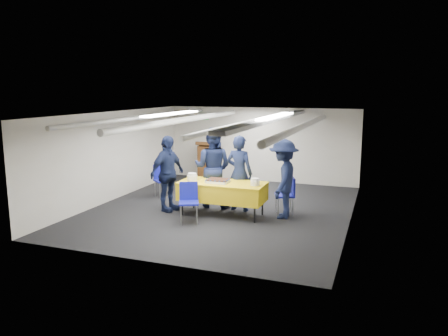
# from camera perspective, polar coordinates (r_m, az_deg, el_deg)

# --- Properties ---
(ground) EXTENTS (7.00, 7.00, 0.00)m
(ground) POSITION_cam_1_polar(r_m,az_deg,el_deg) (10.63, -0.27, -5.35)
(ground) COLOR black
(ground) RESTS_ON ground
(room_shell) EXTENTS (6.00, 7.00, 2.30)m
(room_shell) POSITION_cam_1_polar(r_m,az_deg,el_deg) (10.64, 0.96, 4.60)
(room_shell) COLOR beige
(room_shell) RESTS_ON ground
(serving_table) EXTENTS (1.97, 0.89, 0.77)m
(serving_table) POSITION_cam_1_polar(r_m,az_deg,el_deg) (9.99, -0.21, -3.06)
(serving_table) COLOR black
(serving_table) RESTS_ON ground
(sheet_cake) EXTENTS (0.50, 0.39, 0.09)m
(sheet_cake) POSITION_cam_1_polar(r_m,az_deg,el_deg) (9.90, -0.81, -1.69)
(sheet_cake) COLOR white
(sheet_cake) RESTS_ON serving_table
(plate_stack_left) EXTENTS (0.24, 0.24, 0.17)m
(plate_stack_left) POSITION_cam_1_polar(r_m,az_deg,el_deg) (10.15, -4.18, -1.19)
(plate_stack_left) COLOR white
(plate_stack_left) RESTS_ON serving_table
(plate_stack_right) EXTENTS (0.20, 0.20, 0.16)m
(plate_stack_right) POSITION_cam_1_polar(r_m,az_deg,el_deg) (9.64, 4.08, -1.84)
(plate_stack_right) COLOR white
(plate_stack_right) RESTS_ON serving_table
(podium) EXTENTS (0.62, 0.53, 1.25)m
(podium) POSITION_cam_1_polar(r_m,az_deg,el_deg) (13.84, -2.10, 0.93)
(podium) COLOR brown
(podium) RESTS_ON ground
(chair_near) EXTENTS (0.56, 0.56, 0.87)m
(chair_near) POSITION_cam_1_polar(r_m,az_deg,el_deg) (9.53, -4.63, -3.93)
(chair_near) COLOR gray
(chair_near) RESTS_ON ground
(chair_right) EXTENTS (0.54, 0.54, 0.87)m
(chair_right) POSITION_cam_1_polar(r_m,az_deg,el_deg) (10.17, 8.39, -3.10)
(chair_right) COLOR gray
(chair_right) RESTS_ON ground
(chair_left) EXTENTS (0.59, 0.59, 0.87)m
(chair_left) POSITION_cam_1_polar(r_m,az_deg,el_deg) (11.85, -8.11, -1.17)
(chair_left) COLOR gray
(chair_left) RESTS_ON ground
(sailor_a) EXTENTS (0.71, 0.52, 1.80)m
(sailor_a) POSITION_cam_1_polar(r_m,az_deg,el_deg) (10.34, 2.01, -0.67)
(sailor_a) COLOR black
(sailor_a) RESTS_ON ground
(sailor_b) EXTENTS (0.98, 0.77, 1.96)m
(sailor_b) POSITION_cam_1_polar(r_m,az_deg,el_deg) (10.63, -1.49, 0.06)
(sailor_b) COLOR black
(sailor_b) RESTS_ON ground
(sailor_c) EXTENTS (0.71, 1.13, 1.80)m
(sailor_c) POSITION_cam_1_polar(r_m,az_deg,el_deg) (10.37, -7.40, -0.73)
(sailor_c) COLOR black
(sailor_c) RESTS_ON ground
(sailor_d) EXTENTS (0.72, 1.18, 1.78)m
(sailor_d) POSITION_cam_1_polar(r_m,az_deg,el_deg) (9.82, 7.74, -1.42)
(sailor_d) COLOR black
(sailor_d) RESTS_ON ground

